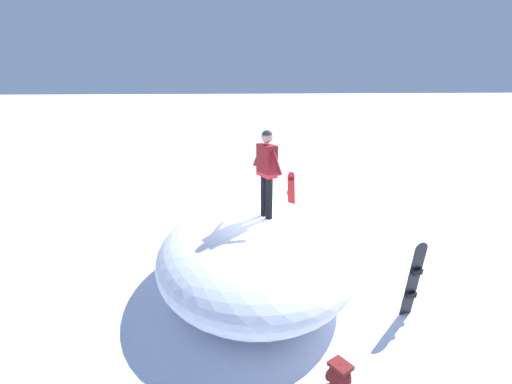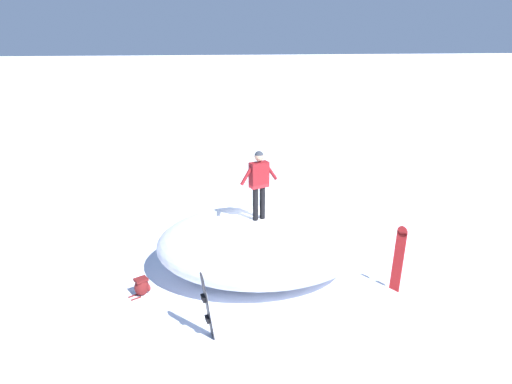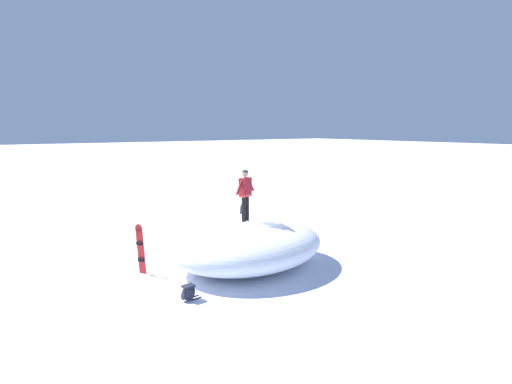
{
  "view_description": "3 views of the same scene",
  "coord_description": "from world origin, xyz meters",
  "views": [
    {
      "loc": [
        -1.14,
        -7.34,
        4.23
      ],
      "look_at": [
        -0.34,
        -0.23,
        2.08
      ],
      "focal_mm": 26.05,
      "sensor_mm": 36.0,
      "label": 1
    },
    {
      "loc": [
        10.45,
        -1.78,
        6.03
      ],
      "look_at": [
        -0.87,
        -0.28,
        2.03
      ],
      "focal_mm": 32.21,
      "sensor_mm": 36.0,
      "label": 2
    },
    {
      "loc": [
        -10.35,
        6.28,
        4.67
      ],
      "look_at": [
        -0.24,
        -0.68,
        2.55
      ],
      "focal_mm": 25.73,
      "sensor_mm": 36.0,
      "label": 3
    }
  ],
  "objects": [
    {
      "name": "backpack_near",
      "position": [
        -1.5,
        2.46,
        0.23
      ],
      "size": [
        0.3,
        0.58,
        0.45
      ],
      "color": "#1E2333",
      "rests_on": "ground"
    },
    {
      "name": "snowboard_primary_upright",
      "position": [
        2.37,
        -1.73,
        0.8
      ],
      "size": [
        0.3,
        0.27,
        1.55
      ],
      "color": "black",
      "rests_on": "ground"
    },
    {
      "name": "snowboard_secondary_upright",
      "position": [
        1.06,
        2.94,
        0.87
      ],
      "size": [
        0.29,
        0.25,
        1.69
      ],
      "color": "red",
      "rests_on": "ground"
    },
    {
      "name": "snowboarder_standing",
      "position": [
        -0.14,
        -0.31,
        2.63
      ],
      "size": [
        0.48,
        1.0,
        1.76
      ],
      "color": "black",
      "rests_on": "snow_mound"
    },
    {
      "name": "snow_mound",
      "position": [
        -0.34,
        -0.26,
        0.78
      ],
      "size": [
        4.54,
        5.7,
        1.57
      ],
      "primitive_type": "ellipsoid",
      "rotation": [
        0.0,
        0.0,
        1.48
      ],
      "color": "white",
      "rests_on": "ground"
    },
    {
      "name": "backpack_far",
      "position": [
        0.5,
        -3.24,
        0.24
      ],
      "size": [
        0.46,
        0.56,
        0.46
      ],
      "color": "maroon",
      "rests_on": "ground"
    },
    {
      "name": "ground",
      "position": [
        0.0,
        0.0,
        0.0
      ],
      "size": [
        240.0,
        240.0,
        0.0
      ],
      "primitive_type": "plane",
      "color": "white"
    }
  ]
}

